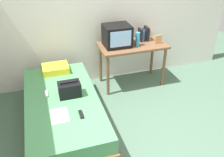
% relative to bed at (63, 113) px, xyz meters
% --- Properties ---
extents(ground_plane, '(8.00, 8.00, 0.00)m').
position_rel_bed_xyz_m(ground_plane, '(0.83, -0.74, -0.25)').
color(ground_plane, '#4C6B56').
extents(wall_back, '(5.20, 0.10, 2.60)m').
position_rel_bed_xyz_m(wall_back, '(0.83, 1.26, 1.05)').
color(wall_back, silver).
rests_on(wall_back, ground).
extents(bed, '(1.00, 2.00, 0.51)m').
position_rel_bed_xyz_m(bed, '(0.00, 0.00, 0.00)').
color(bed, brown).
rests_on(bed, ground).
extents(desk, '(1.16, 0.60, 0.78)m').
position_rel_bed_xyz_m(desk, '(1.36, 0.85, 0.43)').
color(desk, brown).
rests_on(desk, ground).
extents(tv, '(0.44, 0.39, 0.36)m').
position_rel_bed_xyz_m(tv, '(1.09, 0.88, 0.71)').
color(tv, black).
rests_on(tv, desk).
extents(water_bottle, '(0.07, 0.07, 0.24)m').
position_rel_bed_xyz_m(water_bottle, '(1.41, 0.77, 0.65)').
color(water_bottle, '#3399DB').
rests_on(water_bottle, desk).
extents(book_row, '(0.18, 0.17, 0.24)m').
position_rel_bed_xyz_m(book_row, '(1.63, 0.97, 0.64)').
color(book_row, black).
rests_on(book_row, desk).
extents(picture_frame, '(0.11, 0.02, 0.16)m').
position_rel_bed_xyz_m(picture_frame, '(1.79, 0.75, 0.61)').
color(picture_frame, '#B27F4C').
rests_on(picture_frame, desk).
extents(pillow, '(0.41, 0.31, 0.11)m').
position_rel_bed_xyz_m(pillow, '(0.01, 0.77, 0.31)').
color(pillow, yellow).
rests_on(pillow, bed).
extents(handbag, '(0.30, 0.20, 0.23)m').
position_rel_bed_xyz_m(handbag, '(0.12, 0.03, 0.36)').
color(handbag, black).
rests_on(handbag, bed).
extents(magazine, '(0.21, 0.29, 0.01)m').
position_rel_bed_xyz_m(magazine, '(-0.07, -0.37, 0.26)').
color(magazine, white).
rests_on(magazine, bed).
extents(remote_dark, '(0.04, 0.16, 0.02)m').
position_rel_bed_xyz_m(remote_dark, '(0.18, -0.43, 0.27)').
color(remote_dark, black).
rests_on(remote_dark, bed).
extents(remote_silver, '(0.04, 0.14, 0.02)m').
position_rel_bed_xyz_m(remote_silver, '(-0.19, 0.15, 0.27)').
color(remote_silver, '#B7B7BC').
rests_on(remote_silver, bed).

